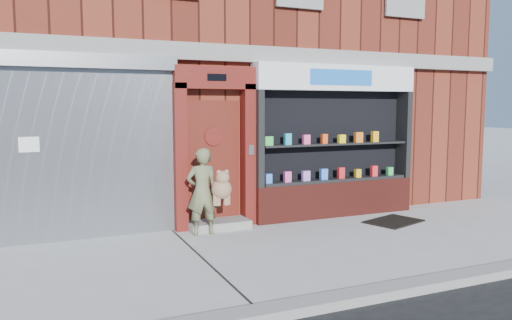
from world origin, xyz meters
TOP-DOWN VIEW (x-y plane):
  - ground at (0.00, 0.00)m, footprint 80.00×80.00m
  - curb at (0.00, -2.15)m, footprint 60.00×0.30m
  - building at (-0.00, 5.99)m, footprint 12.00×8.16m
  - shutter_bay at (-3.00, 1.93)m, footprint 3.10×0.30m
  - red_door_bay at (-0.75, 1.86)m, footprint 1.52×0.58m
  - pharmacy_bay at (1.75, 1.81)m, footprint 3.50×0.41m
  - woman at (-1.09, 1.38)m, footprint 0.74×0.51m
  - doormat at (2.48, 0.85)m, footprint 1.22×1.02m

SIDE VIEW (x-z plane):
  - ground at x=0.00m, z-range 0.00..0.00m
  - doormat at x=2.48m, z-range 0.00..0.03m
  - curb at x=0.00m, z-range 0.00..0.12m
  - woman at x=-1.09m, z-range 0.01..1.51m
  - pharmacy_bay at x=1.75m, z-range -0.13..2.87m
  - red_door_bay at x=-0.75m, z-range 0.01..2.91m
  - shutter_bay at x=-3.00m, z-range 0.20..3.24m
  - building at x=0.00m, z-range 0.00..8.00m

